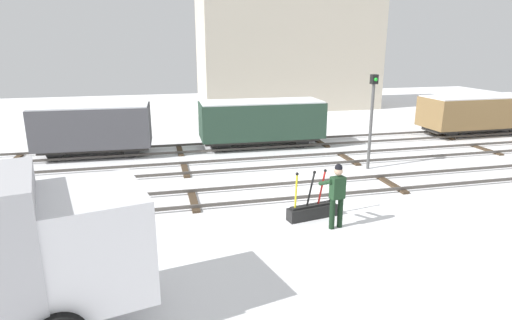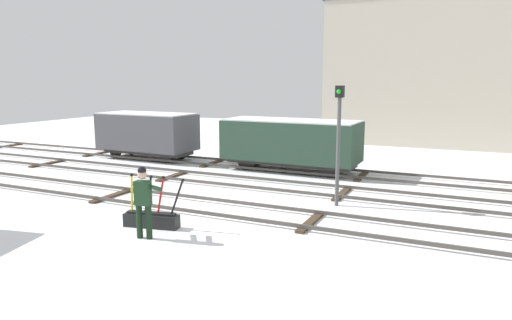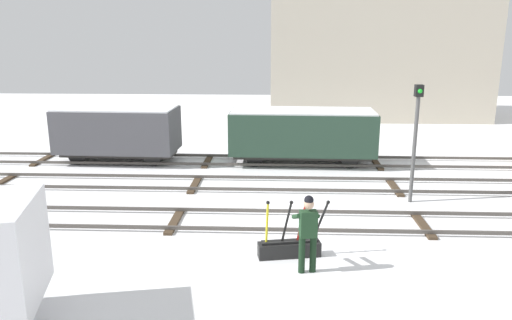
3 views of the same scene
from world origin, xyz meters
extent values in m
plane|color=white|center=(0.00, 0.00, 0.00)|extent=(60.00, 60.00, 0.00)
cube|color=#4C4742|center=(0.00, -0.72, 0.13)|extent=(44.00, 0.07, 0.10)
cube|color=#4C4742|center=(0.00, 0.72, 0.13)|extent=(44.00, 0.07, 0.10)
cube|color=#423323|center=(-3.52, 0.00, 0.04)|extent=(0.24, 1.94, 0.08)
cube|color=#423323|center=(3.52, 0.00, 0.04)|extent=(0.24, 1.94, 0.08)
cube|color=#4C4742|center=(0.00, 2.78, 0.13)|extent=(44.00, 0.07, 0.10)
cube|color=#4C4742|center=(0.00, 4.22, 0.13)|extent=(44.00, 0.07, 0.10)
cube|color=#423323|center=(-10.56, 3.50, 0.04)|extent=(0.24, 1.94, 0.08)
cube|color=#423323|center=(-3.52, 3.50, 0.04)|extent=(0.24, 1.94, 0.08)
cube|color=#423323|center=(3.52, 3.50, 0.04)|extent=(0.24, 1.94, 0.08)
cube|color=#4C4742|center=(0.00, 6.02, 0.13)|extent=(44.00, 0.07, 0.10)
cube|color=#4C4742|center=(0.00, 7.46, 0.13)|extent=(44.00, 0.07, 0.10)
cube|color=#423323|center=(-10.56, 6.74, 0.04)|extent=(0.24, 1.94, 0.08)
cube|color=#423323|center=(-3.52, 6.74, 0.04)|extent=(0.24, 1.94, 0.08)
cube|color=#423323|center=(3.52, 6.74, 0.04)|extent=(0.24, 1.94, 0.08)
cube|color=black|center=(-0.29, -2.09, 0.18)|extent=(1.56, 0.63, 0.36)
cube|color=black|center=(-0.29, -2.09, 0.39)|extent=(1.38, 0.45, 0.06)
cylinder|color=yellow|center=(-0.83, -2.19, 0.88)|extent=(0.10, 0.07, 1.05)
sphere|color=black|center=(-0.81, -2.19, 1.41)|extent=(0.09, 0.09, 0.09)
cylinder|color=black|center=(-0.36, -2.10, 0.87)|extent=(0.28, 0.11, 1.04)
sphere|color=black|center=(-0.25, -2.08, 1.39)|extent=(0.09, 0.09, 0.09)
cylinder|color=red|center=(0.00, -2.03, 0.88)|extent=(0.26, 0.10, 1.04)
sphere|color=black|center=(0.10, -2.02, 1.39)|extent=(0.09, 0.09, 0.09)
cylinder|color=black|center=(0.45, -1.95, 0.85)|extent=(0.42, 0.13, 1.00)
sphere|color=black|center=(0.63, -1.92, 1.34)|extent=(0.09, 0.09, 0.09)
cylinder|color=black|center=(-0.03, -2.91, 0.43)|extent=(0.15, 0.15, 0.86)
cylinder|color=black|center=(0.23, -2.86, 0.43)|extent=(0.15, 0.15, 0.86)
cube|color=#1E3D23|center=(0.10, -2.88, 1.17)|extent=(0.42, 0.31, 0.61)
sphere|color=tan|center=(0.10, -2.88, 1.63)|extent=(0.23, 0.23, 0.23)
sphere|color=black|center=(0.10, -2.88, 1.73)|extent=(0.21, 0.21, 0.21)
cylinder|color=#1E3D23|center=(-0.15, -2.66, 1.26)|extent=(0.21, 0.58, 0.32)
cylinder|color=#1E3D23|center=(0.26, -2.58, 1.24)|extent=(0.21, 0.59, 0.30)
cube|color=black|center=(-4.94, -5.22, 1.83)|extent=(0.45, 1.75, 0.76)
cylinder|color=#4C4C4C|center=(3.70, 2.10, 1.70)|extent=(0.12, 0.12, 3.39)
cube|color=black|center=(3.70, 2.10, 3.57)|extent=(0.24, 0.24, 0.36)
sphere|color=green|center=(3.70, 1.97, 3.57)|extent=(0.14, 0.14, 0.14)
cube|color=beige|center=(5.62, 19.30, 4.33)|extent=(13.26, 6.09, 8.66)
cube|color=#2D2B28|center=(-7.22, 6.74, 0.40)|extent=(4.68, 1.47, 0.20)
cube|color=#4C4C51|center=(-7.22, 6.74, 1.37)|extent=(4.95, 2.35, 1.75)
cube|color=white|center=(-7.22, 6.74, 2.28)|extent=(4.85, 2.26, 0.06)
cylinder|color=black|center=(-8.83, 6.20, 0.35)|extent=(0.70, 0.12, 0.70)
cylinder|color=black|center=(-8.79, 7.40, 0.35)|extent=(0.70, 0.12, 0.70)
cylinder|color=black|center=(-5.66, 6.09, 0.35)|extent=(0.70, 0.12, 0.70)
cylinder|color=black|center=(-5.62, 7.29, 0.35)|extent=(0.70, 0.12, 0.70)
cube|color=#2D2B28|center=(0.42, 6.74, 0.40)|extent=(5.60, 1.44, 0.20)
cube|color=#284233|center=(0.42, 6.74, 1.34)|extent=(5.91, 2.32, 1.68)
cube|color=white|center=(0.42, 6.74, 2.21)|extent=(5.79, 2.23, 0.06)
cylinder|color=black|center=(-1.50, 6.19, 0.35)|extent=(0.70, 0.12, 0.70)
cylinder|color=black|center=(-1.47, 7.39, 0.35)|extent=(0.70, 0.12, 0.70)
cylinder|color=black|center=(2.31, 6.10, 0.35)|extent=(0.70, 0.12, 0.70)
cylinder|color=black|center=(2.34, 7.30, 0.35)|extent=(0.70, 0.12, 0.70)
camera|label=1|loc=(-4.55, -12.87, 4.94)|focal=29.82mm
camera|label=2|loc=(7.19, -11.69, 3.91)|focal=32.08mm
camera|label=3|loc=(-0.62, -13.22, 5.30)|focal=34.78mm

